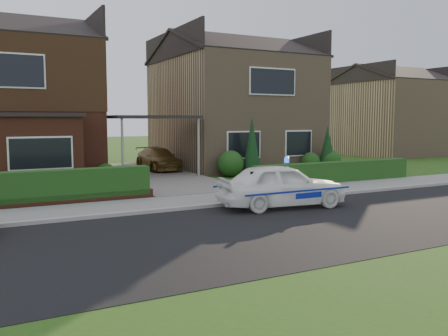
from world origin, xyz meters
TOP-DOWN VIEW (x-y plane):
  - ground at (0.00, 0.00)m, footprint 120.00×120.00m
  - road at (0.00, 0.00)m, footprint 60.00×6.00m
  - kerb at (0.00, 3.05)m, footprint 60.00×0.16m
  - sidewalk at (0.00, 4.10)m, footprint 60.00×2.00m
  - driveway at (0.00, 11.00)m, footprint 3.80×12.00m
  - house_left at (-5.78, 13.90)m, footprint 7.50×9.53m
  - house_right at (5.80, 13.99)m, footprint 7.50×8.06m
  - carport_link at (0.00, 10.95)m, footprint 3.80×3.00m
  - dwarf_wall at (-5.80, 5.30)m, footprint 7.70×0.25m
  - hedge_left at (-5.80, 5.45)m, footprint 7.50×0.55m
  - hedge_right at (5.80, 5.35)m, footprint 7.50×0.55m
  - shrub_left_mid at (-4.00, 9.30)m, footprint 1.32×1.32m
  - shrub_left_near at (-2.40, 9.60)m, footprint 0.84×0.84m
  - shrub_right_near at (3.20, 9.40)m, footprint 1.20×1.20m
  - shrub_right_mid at (7.80, 9.50)m, footprint 0.96×0.96m
  - shrub_right_far at (8.80, 9.20)m, footprint 1.08×1.08m
  - conifer_a at (4.20, 9.20)m, footprint 0.90×0.90m
  - conifer_b at (8.60, 9.20)m, footprint 0.90×0.90m
  - neighbour_right at (20.00, 16.00)m, footprint 6.50×7.00m
  - police_car at (0.99, 2.15)m, footprint 3.51×3.99m
  - driveway_car at (1.00, 12.86)m, footprint 1.54×3.68m
  - potted_plant_a at (-4.04, 6.91)m, footprint 0.47×0.36m
  - potted_plant_c at (-5.91, 6.00)m, footprint 0.50×0.50m

SIDE VIEW (x-z plane):
  - ground at x=0.00m, z-range 0.00..0.00m
  - road at x=0.00m, z-range -0.01..0.01m
  - hedge_left at x=-5.80m, z-range -0.45..0.45m
  - hedge_right at x=5.80m, z-range -0.40..0.40m
  - sidewalk at x=0.00m, z-range 0.00..0.10m
  - kerb at x=0.00m, z-range 0.00..0.12m
  - driveway at x=0.00m, z-range 0.00..0.12m
  - dwarf_wall at x=-5.80m, z-range 0.00..0.36m
  - potted_plant_c at x=-5.91m, z-range 0.00..0.73m
  - potted_plant_a at x=-4.04m, z-range 0.00..0.80m
  - shrub_left_near at x=-2.40m, z-range 0.00..0.84m
  - shrub_right_mid at x=7.80m, z-range 0.00..0.96m
  - shrub_right_far at x=8.80m, z-range 0.00..1.08m
  - shrub_right_near at x=3.20m, z-range 0.00..1.20m
  - police_car at x=0.99m, z-range -0.08..1.38m
  - driveway_car at x=1.00m, z-range 0.12..1.18m
  - shrub_left_mid at x=-4.00m, z-range 0.00..1.32m
  - conifer_b at x=8.60m, z-range 0.00..2.20m
  - conifer_a at x=4.20m, z-range 0.00..2.60m
  - neighbour_right at x=20.00m, z-range 0.00..5.20m
  - carport_link at x=0.00m, z-range 1.27..4.04m
  - house_right at x=5.80m, z-range 0.04..7.29m
  - house_left at x=-5.78m, z-range 0.19..7.44m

